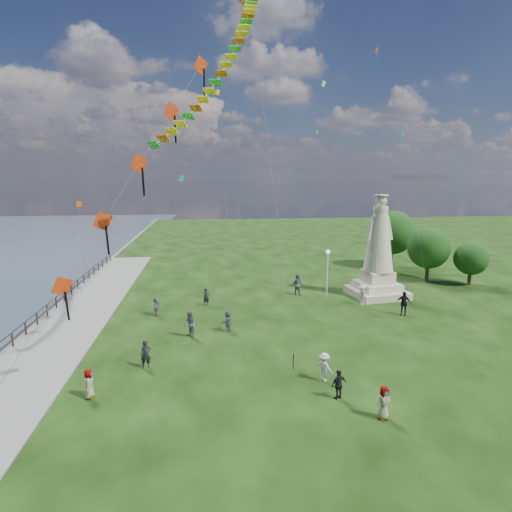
{
  "coord_description": "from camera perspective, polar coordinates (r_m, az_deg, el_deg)",
  "views": [
    {
      "loc": [
        -4.15,
        -18.83,
        10.48
      ],
      "look_at": [
        -1.0,
        8.0,
        5.5
      ],
      "focal_mm": 30.0,
      "sensor_mm": 36.0,
      "label": 1
    }
  ],
  "objects": [
    {
      "name": "person_2",
      "position": [
        23.25,
        9.09,
        -14.4
      ],
      "size": [
        1.04,
        1.07,
        1.52
      ],
      "primitive_type": "imported",
      "rotation": [
        0.0,
        0.0,
        2.31
      ],
      "color": "silver",
      "rests_on": "ground"
    },
    {
      "name": "red_kite_train",
      "position": [
        23.68,
        -15.68,
        10.76
      ],
      "size": [
        9.7,
        9.35,
        17.45
      ],
      "color": "black",
      "rests_on": "ground"
    },
    {
      "name": "person_4",
      "position": [
        20.56,
        16.68,
        -18.23
      ],
      "size": [
        0.81,
        0.57,
        1.52
      ],
      "primitive_type": "imported",
      "rotation": [
        0.0,
        0.0,
        0.16
      ],
      "color": "#595960",
      "rests_on": "ground"
    },
    {
      "name": "person_7",
      "position": [
        38.86,
        5.52,
        -3.77
      ],
      "size": [
        1.1,
        1.02,
        1.93
      ],
      "primitive_type": "imported",
      "rotation": [
        0.0,
        0.0,
        2.52
      ],
      "color": "#595960",
      "rests_on": "ground"
    },
    {
      "name": "person_8",
      "position": [
        36.72,
        13.93,
        -5.05
      ],
      "size": [
        1.13,
        1.24,
        1.73
      ],
      "primitive_type": "imported",
      "rotation": [
        0.0,
        0.0,
        -0.93
      ],
      "color": "silver",
      "rests_on": "ground"
    },
    {
      "name": "person_6",
      "position": [
        35.82,
        -6.64,
        -5.43
      ],
      "size": [
        0.62,
        0.52,
        1.45
      ],
      "primitive_type": "imported",
      "rotation": [
        0.0,
        0.0,
        0.37
      ],
      "color": "black",
      "rests_on": "ground"
    },
    {
      "name": "person_5",
      "position": [
        33.89,
        -13.14,
        -6.55
      ],
      "size": [
        0.78,
        1.44,
        1.47
      ],
      "primitive_type": "imported",
      "rotation": [
        0.0,
        0.0,
        1.43
      ],
      "color": "#595960",
      "rests_on": "ground"
    },
    {
      "name": "person_3",
      "position": [
        21.68,
        10.98,
        -16.45
      ],
      "size": [
        0.97,
        0.75,
        1.48
      ],
      "primitive_type": "imported",
      "rotation": [
        0.0,
        0.0,
        3.55
      ],
      "color": "black",
      "rests_on": "ground"
    },
    {
      "name": "statue",
      "position": [
        39.26,
        15.99,
        -0.34
      ],
      "size": [
        5.01,
        5.01,
        9.02
      ],
      "rotation": [
        0.0,
        0.0,
        0.14
      ],
      "color": "beige",
      "rests_on": "ground"
    },
    {
      "name": "person_1",
      "position": [
        28.93,
        -8.81,
        -8.99
      ],
      "size": [
        0.89,
        1.04,
        1.83
      ],
      "primitive_type": "imported",
      "rotation": [
        0.0,
        0.0,
        -1.1
      ],
      "color": "#595960",
      "rests_on": "ground"
    },
    {
      "name": "waterfront",
      "position": [
        31.75,
        -27.14,
        -10.15
      ],
      "size": [
        200.0,
        200.0,
        1.51
      ],
      "color": "#364651",
      "rests_on": "ground"
    },
    {
      "name": "person_11",
      "position": [
        29.77,
        -3.79,
        -8.64
      ],
      "size": [
        1.19,
        1.52,
        1.51
      ],
      "primitive_type": "imported",
      "rotation": [
        0.0,
        0.0,
        4.22
      ],
      "color": "#595960",
      "rests_on": "ground"
    },
    {
      "name": "person_9",
      "position": [
        34.96,
        19.09,
        -5.97
      ],
      "size": [
        1.24,
        1.08,
        1.89
      ],
      "primitive_type": "imported",
      "rotation": [
        0.0,
        0.0,
        -0.58
      ],
      "color": "black",
      "rests_on": "ground"
    },
    {
      "name": "person_10",
      "position": [
        22.85,
        -21.39,
        -15.57
      ],
      "size": [
        0.48,
        0.74,
        1.46
      ],
      "primitive_type": "imported",
      "rotation": [
        0.0,
        0.0,
        1.64
      ],
      "color": "#595960",
      "rests_on": "ground"
    },
    {
      "name": "tree_row",
      "position": [
        49.9,
        20.2,
        1.99
      ],
      "size": [
        8.28,
        13.18,
        6.69
      ],
      "color": "#382314",
      "rests_on": "ground"
    },
    {
      "name": "lamppost",
      "position": [
        37.74,
        9.52,
        -0.96
      ],
      "size": [
        0.4,
        0.4,
        4.31
      ],
      "color": "silver",
      "rests_on": "ground"
    },
    {
      "name": "small_kites",
      "position": [
        43.49,
        3.67,
        15.71
      ],
      "size": [
        31.33,
        18.36,
        31.34
      ],
      "color": "teal",
      "rests_on": "ground"
    },
    {
      "name": "person_0",
      "position": [
        25.12,
        -14.49,
        -12.58
      ],
      "size": [
        0.65,
        0.5,
        1.59
      ],
      "primitive_type": "imported",
      "rotation": [
        0.0,
        0.0,
        0.23
      ],
      "color": "black",
      "rests_on": "ground"
    }
  ]
}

